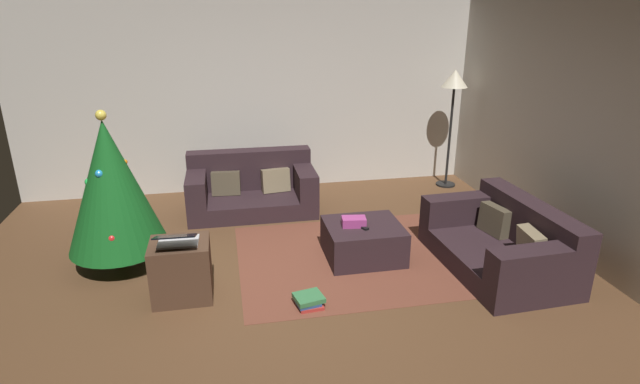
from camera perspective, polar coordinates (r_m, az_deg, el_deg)
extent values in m
plane|color=brown|center=(4.69, -3.89, -11.91)|extent=(6.40, 6.40, 0.00)
cube|color=beige|center=(7.20, -7.45, 10.50)|extent=(6.40, 0.12, 2.60)
cube|color=beige|center=(5.48, 30.51, 4.84)|extent=(0.12, 6.40, 2.60)
cube|color=#2D1E23|center=(6.55, -7.63, -1.31)|extent=(1.60, 0.87, 0.22)
cube|color=#2D1E23|center=(6.73, -7.94, 2.57)|extent=(1.60, 0.25, 0.52)
cube|color=#2D1E23|center=(6.52, -1.79, 1.36)|extent=(0.25, 0.87, 0.34)
cube|color=#2D1E23|center=(6.47, -13.74, 0.60)|extent=(0.25, 0.87, 0.34)
cube|color=#8C7A5B|center=(6.59, -5.03, 1.32)|extent=(0.38, 0.20, 0.31)
cube|color=brown|center=(6.56, -10.57, 0.97)|extent=(0.37, 0.18, 0.31)
cube|color=#2D1E23|center=(5.43, 19.09, -6.97)|extent=(1.02, 1.61, 0.22)
cube|color=#2D1E23|center=(5.49, 22.65, -3.29)|extent=(0.30, 1.59, 0.45)
cube|color=#2D1E23|center=(4.83, 23.61, -7.51)|extent=(0.96, 0.28, 0.31)
cube|color=#2D1E23|center=(5.84, 15.98, -1.80)|extent=(0.96, 0.28, 0.31)
cube|color=#8C7A5B|center=(5.18, 22.72, -5.61)|extent=(0.19, 0.37, 0.31)
cube|color=brown|center=(5.64, 19.08, -3.00)|extent=(0.21, 0.38, 0.31)
cube|color=#2D1E23|center=(5.32, 4.90, -5.54)|extent=(0.78, 0.70, 0.37)
cube|color=#B23F8C|center=(5.20, 3.84, -3.36)|extent=(0.26, 0.19, 0.09)
cube|color=black|center=(5.18, 4.80, -3.93)|extent=(0.11, 0.17, 0.02)
cylinder|color=brown|center=(5.58, -21.45, -6.66)|extent=(0.10, 0.10, 0.21)
cone|color=#145A1E|center=(5.30, -22.48, 0.66)|extent=(0.96, 0.96, 1.30)
sphere|color=red|center=(5.11, -22.42, -4.83)|extent=(0.08, 0.08, 0.08)
sphere|color=red|center=(5.38, -23.46, 3.23)|extent=(0.08, 0.08, 0.08)
sphere|color=green|center=(5.29, -21.52, 3.35)|extent=(0.06, 0.06, 0.06)
sphere|color=yellow|center=(5.53, -24.57, -0.72)|extent=(0.09, 0.09, 0.09)
sphere|color=orange|center=(5.25, -21.16, 3.19)|extent=(0.05, 0.05, 0.05)
sphere|color=#2699E5|center=(5.12, -23.64, 1.90)|extent=(0.08, 0.08, 0.08)
sphere|color=green|center=(5.27, -24.63, 1.03)|extent=(0.08, 0.08, 0.08)
sphere|color=red|center=(5.71, -22.63, -1.09)|extent=(0.06, 0.06, 0.06)
sphere|color=orange|center=(5.76, -21.59, -2.12)|extent=(0.08, 0.08, 0.08)
sphere|color=#F2D84C|center=(5.13, -23.50, 7.96)|extent=(0.10, 0.10, 0.10)
cube|color=#4C3323|center=(4.74, -15.37, -8.49)|extent=(0.52, 0.44, 0.54)
cube|color=silver|center=(4.62, -15.69, -5.43)|extent=(0.36, 0.26, 0.02)
cube|color=black|center=(4.42, -16.06, -4.86)|extent=(0.36, 0.25, 0.09)
cube|color=#B7332D|center=(4.55, -1.09, -12.68)|extent=(0.22, 0.20, 0.03)
cube|color=#2D5193|center=(4.53, -1.33, -12.40)|extent=(0.23, 0.19, 0.03)
cube|color=#387A47|center=(4.54, -1.28, -11.83)|extent=(0.28, 0.26, 0.04)
cylinder|color=black|center=(7.73, 13.97, 0.86)|extent=(0.28, 0.28, 0.02)
cylinder|color=black|center=(7.53, 14.42, 5.96)|extent=(0.04, 0.04, 1.44)
cone|color=beige|center=(7.38, 15.00, 12.29)|extent=(0.36, 0.36, 0.24)
cube|color=brown|center=(5.41, 4.84, -7.27)|extent=(2.60, 2.00, 0.01)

